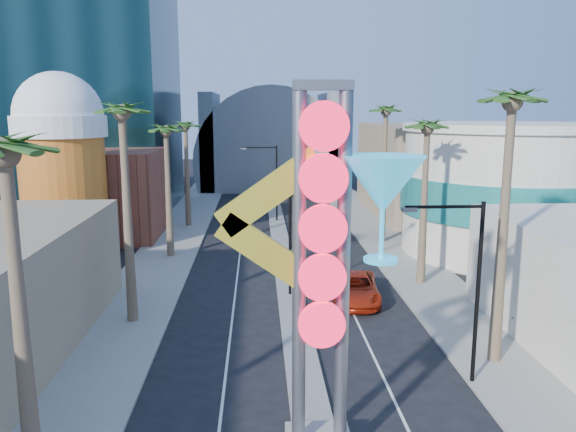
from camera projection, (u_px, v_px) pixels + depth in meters
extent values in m
cube|color=gray|center=(174.00, 242.00, 49.86)|extent=(5.00, 100.00, 0.15)
cube|color=gray|center=(385.00, 239.00, 50.88)|extent=(5.00, 100.00, 0.15)
cube|color=gray|center=(279.00, 233.00, 53.31)|extent=(1.60, 84.00, 0.15)
cube|color=brown|center=(106.00, 194.00, 51.72)|extent=(10.00, 10.00, 8.00)
cube|color=#94805F|center=(418.00, 170.00, 63.05)|extent=(10.00, 20.00, 10.00)
cylinder|color=#D35F1C|center=(65.00, 196.00, 43.63)|extent=(6.40, 6.40, 10.00)
cylinder|color=white|center=(59.00, 126.00, 42.62)|extent=(7.00, 7.00, 1.60)
sphere|color=white|center=(59.00, 116.00, 42.47)|extent=(6.60, 6.60, 6.60)
cylinder|color=beige|center=(504.00, 193.00, 45.50)|extent=(16.00, 16.00, 10.00)
cylinder|color=teal|center=(504.00, 193.00, 45.50)|extent=(16.60, 16.60, 3.00)
cylinder|color=beige|center=(509.00, 127.00, 44.51)|extent=(16.60, 16.60, 0.60)
cylinder|color=slate|center=(270.00, 160.00, 85.92)|extent=(22.00, 16.00, 22.00)
cube|color=slate|center=(211.00, 141.00, 84.88)|extent=(2.00, 16.00, 14.00)
cube|color=slate|center=(329.00, 140.00, 85.84)|extent=(2.00, 16.00, 14.00)
cylinder|color=slate|center=(299.00, 276.00, 17.74)|extent=(0.44, 0.44, 12.00)
cylinder|color=slate|center=(343.00, 275.00, 17.82)|extent=(0.44, 0.44, 12.00)
cube|color=slate|center=(323.00, 85.00, 16.67)|extent=(1.80, 0.50, 0.30)
cylinder|color=red|center=(324.00, 126.00, 16.55)|extent=(1.50, 0.25, 1.50)
cylinder|color=red|center=(324.00, 178.00, 16.84)|extent=(1.50, 0.25, 1.50)
cylinder|color=red|center=(323.00, 229.00, 17.13)|extent=(1.50, 0.25, 1.50)
cylinder|color=red|center=(322.00, 277.00, 17.43)|extent=(1.50, 0.25, 1.50)
cylinder|color=red|center=(322.00, 325.00, 17.72)|extent=(1.50, 0.25, 1.50)
cube|color=yellow|center=(270.00, 192.00, 17.19)|extent=(3.47, 0.25, 2.80)
cube|color=yellow|center=(271.00, 255.00, 17.56)|extent=(3.47, 0.25, 2.80)
cone|color=#29B6EB|center=(383.00, 185.00, 17.34)|extent=(2.60, 2.60, 1.80)
cylinder|color=#29B6EB|center=(382.00, 235.00, 17.64)|extent=(0.16, 0.16, 1.60)
cylinder|color=#29B6EB|center=(381.00, 260.00, 17.79)|extent=(1.10, 1.10, 0.12)
cylinder|color=black|center=(290.00, 235.00, 34.92)|extent=(0.18, 0.18, 8.00)
cube|color=black|center=(319.00, 174.00, 34.30)|extent=(3.60, 0.12, 0.12)
cube|color=slate|center=(345.00, 175.00, 34.41)|extent=(0.60, 0.25, 0.18)
cylinder|color=black|center=(277.00, 184.00, 58.46)|extent=(0.18, 0.18, 8.00)
cube|color=black|center=(259.00, 148.00, 57.65)|extent=(3.60, 0.12, 0.12)
cube|color=slate|center=(244.00, 149.00, 57.58)|extent=(0.60, 0.25, 0.18)
cylinder|color=black|center=(478.00, 295.00, 23.54)|extent=(0.18, 0.18, 8.00)
cube|color=black|center=(444.00, 207.00, 22.74)|extent=(3.24, 0.12, 0.12)
cube|color=slate|center=(409.00, 210.00, 22.68)|extent=(0.60, 0.25, 0.18)
cylinder|color=brown|center=(21.00, 331.00, 16.55)|extent=(0.40, 0.40, 10.50)
sphere|color=#234517|center=(4.00, 153.00, 15.57)|extent=(2.40, 2.40, 2.40)
cylinder|color=brown|center=(128.00, 221.00, 30.19)|extent=(0.40, 0.40, 11.50)
sphere|color=#234517|center=(122.00, 113.00, 29.11)|extent=(2.40, 2.40, 2.40)
cylinder|color=brown|center=(168.00, 196.00, 44.06)|extent=(0.40, 0.40, 10.00)
sphere|color=#234517|center=(166.00, 131.00, 43.12)|extent=(2.40, 2.40, 2.40)
cylinder|color=brown|center=(187.00, 177.00, 55.83)|extent=(0.40, 0.40, 10.00)
sphere|color=#234517|center=(185.00, 127.00, 54.89)|extent=(2.40, 2.40, 2.40)
cylinder|color=brown|center=(502.00, 238.00, 25.22)|extent=(0.40, 0.40, 12.00)
sphere|color=#234517|center=(512.00, 102.00, 24.09)|extent=(2.40, 2.40, 2.40)
cylinder|color=brown|center=(424.00, 208.00, 37.13)|extent=(0.40, 0.40, 10.50)
sphere|color=#234517|center=(428.00, 128.00, 36.14)|extent=(2.40, 2.40, 2.40)
cylinder|color=brown|center=(384.00, 178.00, 48.80)|extent=(0.40, 0.40, 11.50)
sphere|color=#234517|center=(386.00, 111.00, 47.72)|extent=(2.40, 2.40, 2.40)
imported|color=#B1240D|center=(355.00, 288.00, 34.60)|extent=(3.40, 6.28, 1.67)
imported|color=gray|center=(521.00, 320.00, 28.64)|extent=(1.02, 0.84, 1.93)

